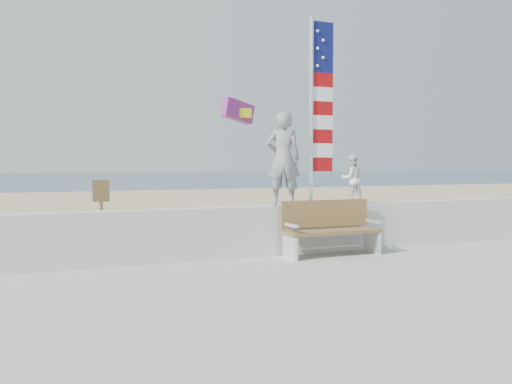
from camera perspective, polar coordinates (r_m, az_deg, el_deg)
ground at (r=8.03m, az=3.64°, el=-10.32°), size 220.00×220.00×0.00m
sand at (r=16.48m, az=-10.27°, el=-3.35°), size 90.00×40.00×0.08m
seawall at (r=9.73m, az=-1.54°, el=-4.20°), size 30.00×0.35×0.90m
adult at (r=9.98m, az=2.88°, el=3.53°), size 0.74×0.64×1.73m
child at (r=10.70m, az=10.06°, el=1.37°), size 0.50×0.41×0.95m
bench at (r=9.98m, az=7.78°, el=-3.71°), size 1.80×0.57×1.00m
flag at (r=10.36m, az=6.46°, el=9.31°), size 0.50×0.08×3.50m
parafoil_kite at (r=12.92m, az=-1.83°, el=8.49°), size 0.90×0.48×0.60m
sign at (r=10.82m, az=-15.98°, el=-1.92°), size 0.32×0.07×1.46m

